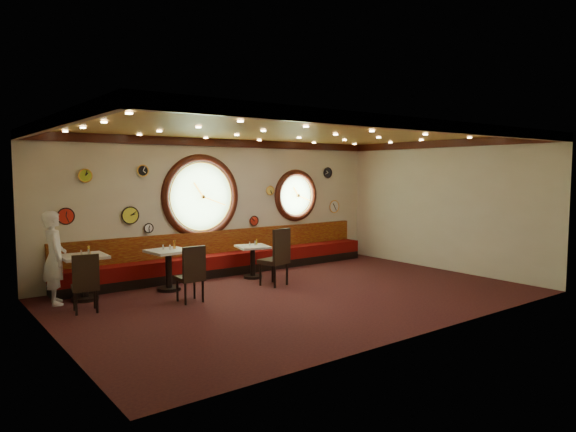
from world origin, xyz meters
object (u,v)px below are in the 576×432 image
object	(u,v)px
condiment_a_pepper	(89,252)
condiment_a_bottle	(89,250)
condiment_c_salt	(250,244)
condiment_b_bottle	(174,244)
chair_a	(85,279)
condiment_c_bottle	(256,242)
table_a	(84,272)
chair_b	(192,270)
condiment_c_pepper	(255,243)
waiter	(55,258)
table_b	(169,265)
table_c	(253,258)
chair_c	(278,253)
condiment_a_salt	(81,252)
condiment_b_pepper	(170,247)
condiment_b_salt	(163,247)

from	to	relation	value
condiment_a_pepper	condiment_a_bottle	size ratio (longest dim) A/B	0.70
condiment_c_salt	condiment_b_bottle	world-z (taller)	condiment_b_bottle
chair_a	condiment_c_bottle	xyz separation A→B (m)	(4.05, 0.82, 0.23)
table_a	chair_b	world-z (taller)	chair_b
condiment_c_pepper	condiment_a_bottle	xyz separation A→B (m)	(-3.61, 0.24, 0.14)
condiment_c_salt	waiter	world-z (taller)	waiter
table_b	table_c	size ratio (longest dim) A/B	1.04
chair_b	chair_c	bearing A→B (deg)	6.18
chair_a	condiment_b_bottle	bearing A→B (deg)	31.43
chair_b	condiment_c_salt	xyz separation A→B (m)	(2.04, 1.22, 0.18)
condiment_a_salt	condiment_c_salt	world-z (taller)	condiment_a_salt
condiment_a_pepper	condiment_b_pepper	size ratio (longest dim) A/B	1.11
condiment_c_salt	condiment_b_pepper	bearing A→B (deg)	-179.10
condiment_a_salt	condiment_a_pepper	xyz separation A→B (m)	(0.10, -0.11, 0.01)
condiment_b_salt	condiment_a_pepper	bearing A→B (deg)	179.35
table_b	waiter	xyz separation A→B (m)	(-2.11, 0.24, 0.33)
condiment_b_pepper	chair_c	bearing A→B (deg)	-26.32
chair_c	condiment_c_pepper	size ratio (longest dim) A/B	6.71
condiment_c_salt	condiment_c_pepper	xyz separation A→B (m)	(0.14, -0.01, 0.01)
chair_a	chair_c	distance (m)	3.88
table_a	condiment_c_bottle	bearing A→B (deg)	-1.89
table_a	waiter	bearing A→B (deg)	176.34
chair_c	condiment_a_pepper	bearing A→B (deg)	148.29
condiment_c_salt	waiter	xyz separation A→B (m)	(-4.09, 0.22, 0.07)
chair_b	condiment_a_salt	bearing A→B (deg)	138.26
table_b	condiment_b_salt	bearing A→B (deg)	120.80
chair_c	condiment_a_pepper	size ratio (longest dim) A/B	6.82
condiment_a_salt	condiment_b_bottle	distance (m)	1.82
condiment_c_salt	condiment_c_bottle	size ratio (longest dim) A/B	0.71
condiment_b_pepper	waiter	xyz separation A→B (m)	(-2.14, 0.25, -0.03)
chair_b	condiment_b_bottle	size ratio (longest dim) A/B	3.70
condiment_a_pepper	condiment_b_pepper	bearing A→B (deg)	-5.10
condiment_a_salt	condiment_c_pepper	size ratio (longest dim) A/B	0.85
condiment_c_pepper	condiment_a_bottle	bearing A→B (deg)	176.18
condiment_a_pepper	chair_a	bearing A→B (deg)	-109.81
condiment_a_salt	condiment_c_pepper	world-z (taller)	condiment_a_salt
table_a	condiment_c_salt	world-z (taller)	table_a
chair_b	condiment_a_bottle	distance (m)	2.06
chair_b	condiment_c_salt	world-z (taller)	chair_b
chair_b	condiment_b_salt	bearing A→B (deg)	90.55
condiment_c_salt	chair_c	bearing A→B (deg)	-87.06
table_b	condiment_b_pepper	world-z (taller)	condiment_b_pepper
chair_a	condiment_a_pepper	size ratio (longest dim) A/B	5.70
table_a	condiment_a_pepper	xyz separation A→B (m)	(0.07, -0.08, 0.38)
chair_b	condiment_a_salt	distance (m)	2.15
condiment_c_bottle	waiter	bearing A→B (deg)	177.90
table_c	condiment_a_salt	bearing A→B (deg)	176.38
condiment_a_bottle	condiment_c_bottle	xyz separation A→B (m)	(3.70, -0.17, -0.13)
table_b	waiter	size ratio (longest dim) A/B	0.49
chair_b	condiment_b_bottle	distance (m)	1.34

